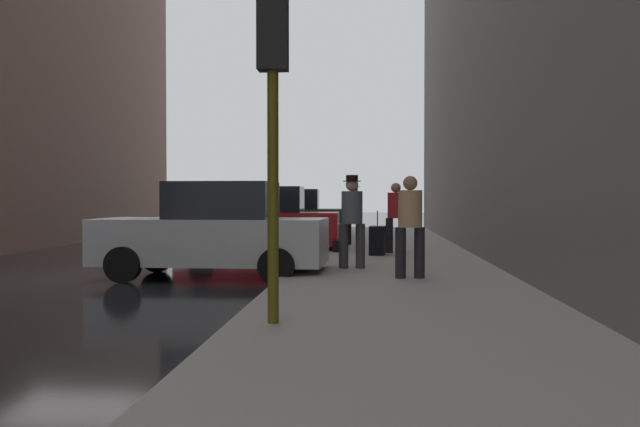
{
  "coord_description": "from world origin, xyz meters",
  "views": [
    {
      "loc": [
        5.54,
        -12.85,
        1.5
      ],
      "look_at": [
        4.3,
        4.73,
        1.1
      ],
      "focal_mm": 40.0,
      "sensor_mm": 36.0,
      "label": 1
    }
  ],
  "objects_px": {
    "duffel_bag": "(339,246)",
    "pedestrian_in_tan_coat": "(410,221)",
    "parked_red_hatchback": "(261,222)",
    "pedestrian_with_fedora": "(354,210)",
    "parked_dark_green_sedan": "(287,216)",
    "fire_hydrant": "(320,244)",
    "rolling_suitcase": "(377,240)",
    "parked_silver_sedan": "(215,232)",
    "traffic_light": "(273,79)",
    "pedestrian_with_beanie": "(352,217)",
    "pedestrian_in_red_jacket": "(396,214)"
  },
  "relations": [
    {
      "from": "pedestrian_in_red_jacket",
      "to": "traffic_light",
      "type": "bearing_deg",
      "value": -99.51
    },
    {
      "from": "fire_hydrant",
      "to": "traffic_light",
      "type": "xyz_separation_m",
      "value": [
        0.05,
        -7.77,
        2.26
      ]
    },
    {
      "from": "parked_silver_sedan",
      "to": "parked_dark_green_sedan",
      "type": "bearing_deg",
      "value": 90.0
    },
    {
      "from": "parked_dark_green_sedan",
      "to": "duffel_bag",
      "type": "height_order",
      "value": "parked_dark_green_sedan"
    },
    {
      "from": "parked_dark_green_sedan",
      "to": "rolling_suitcase",
      "type": "distance_m",
      "value": 8.42
    },
    {
      "from": "parked_silver_sedan",
      "to": "pedestrian_with_beanie",
      "type": "xyz_separation_m",
      "value": [
        2.55,
        0.5,
        0.29
      ]
    },
    {
      "from": "parked_silver_sedan",
      "to": "pedestrian_in_tan_coat",
      "type": "height_order",
      "value": "pedestrian_in_tan_coat"
    },
    {
      "from": "duffel_bag",
      "to": "parked_red_hatchback",
      "type": "bearing_deg",
      "value": 155.1
    },
    {
      "from": "fire_hydrant",
      "to": "parked_silver_sedan",
      "type": "bearing_deg",
      "value": -128.46
    },
    {
      "from": "fire_hydrant",
      "to": "duffel_bag",
      "type": "bearing_deg",
      "value": 82.37
    },
    {
      "from": "parked_silver_sedan",
      "to": "parked_red_hatchback",
      "type": "xyz_separation_m",
      "value": [
        0.0,
        5.65,
        0.0
      ]
    },
    {
      "from": "pedestrian_with_beanie",
      "to": "fire_hydrant",
      "type": "bearing_deg",
      "value": 112.77
    },
    {
      "from": "traffic_light",
      "to": "pedestrian_with_beanie",
      "type": "distance_m",
      "value": 6.26
    },
    {
      "from": "pedestrian_in_tan_coat",
      "to": "duffel_bag",
      "type": "bearing_deg",
      "value": 103.93
    },
    {
      "from": "parked_red_hatchback",
      "to": "pedestrian_in_red_jacket",
      "type": "bearing_deg",
      "value": -18.97
    },
    {
      "from": "traffic_light",
      "to": "duffel_bag",
      "type": "bearing_deg",
      "value": 88.48
    },
    {
      "from": "parked_dark_green_sedan",
      "to": "parked_silver_sedan",
      "type": "bearing_deg",
      "value": -90.0
    },
    {
      "from": "parked_red_hatchback",
      "to": "parked_dark_green_sedan",
      "type": "height_order",
      "value": "same"
    },
    {
      "from": "parked_silver_sedan",
      "to": "pedestrian_with_fedora",
      "type": "bearing_deg",
      "value": 71.76
    },
    {
      "from": "rolling_suitcase",
      "to": "pedestrian_with_beanie",
      "type": "bearing_deg",
      "value": -99.06
    },
    {
      "from": "parked_silver_sedan",
      "to": "traffic_light",
      "type": "xyz_separation_m",
      "value": [
        1.85,
        -5.5,
        1.91
      ]
    },
    {
      "from": "pedestrian_with_beanie",
      "to": "pedestrian_in_tan_coat",
      "type": "bearing_deg",
      "value": -57.99
    },
    {
      "from": "duffel_bag",
      "to": "pedestrian_in_tan_coat",
      "type": "bearing_deg",
      "value": -76.07
    },
    {
      "from": "pedestrian_with_beanie",
      "to": "pedestrian_with_fedora",
      "type": "height_order",
      "value": "same"
    },
    {
      "from": "parked_dark_green_sedan",
      "to": "pedestrian_in_tan_coat",
      "type": "relative_size",
      "value": 2.49
    },
    {
      "from": "parked_red_hatchback",
      "to": "pedestrian_with_fedora",
      "type": "relative_size",
      "value": 2.38
    },
    {
      "from": "parked_dark_green_sedan",
      "to": "fire_hydrant",
      "type": "relative_size",
      "value": 6.05
    },
    {
      "from": "pedestrian_in_tan_coat",
      "to": "parked_silver_sedan",
      "type": "bearing_deg",
      "value": 162.58
    },
    {
      "from": "fire_hydrant",
      "to": "rolling_suitcase",
      "type": "bearing_deg",
      "value": 49.46
    },
    {
      "from": "pedestrian_with_fedora",
      "to": "rolling_suitcase",
      "type": "relative_size",
      "value": 1.71
    },
    {
      "from": "fire_hydrant",
      "to": "duffel_bag",
      "type": "relative_size",
      "value": 1.6
    },
    {
      "from": "pedestrian_with_beanie",
      "to": "rolling_suitcase",
      "type": "xyz_separation_m",
      "value": [
        0.52,
        3.24,
        -0.65
      ]
    },
    {
      "from": "pedestrian_with_fedora",
      "to": "traffic_light",
      "type": "bearing_deg",
      "value": -92.54
    },
    {
      "from": "pedestrian_in_red_jacket",
      "to": "pedestrian_with_fedora",
      "type": "xyz_separation_m",
      "value": [
        -1.09,
        2.92,
        0.03
      ]
    },
    {
      "from": "pedestrian_in_tan_coat",
      "to": "duffel_bag",
      "type": "relative_size",
      "value": 3.89
    },
    {
      "from": "parked_dark_green_sedan",
      "to": "rolling_suitcase",
      "type": "height_order",
      "value": "parked_dark_green_sedan"
    },
    {
      "from": "parked_red_hatchback",
      "to": "rolling_suitcase",
      "type": "height_order",
      "value": "parked_red_hatchback"
    },
    {
      "from": "rolling_suitcase",
      "to": "parked_silver_sedan",
      "type": "bearing_deg",
      "value": -129.29
    },
    {
      "from": "parked_red_hatchback",
      "to": "pedestrian_with_beanie",
      "type": "relative_size",
      "value": 2.38
    },
    {
      "from": "parked_silver_sedan",
      "to": "duffel_bag",
      "type": "relative_size",
      "value": 9.68
    },
    {
      "from": "parked_red_hatchback",
      "to": "duffel_bag",
      "type": "bearing_deg",
      "value": -24.9
    },
    {
      "from": "parked_silver_sedan",
      "to": "pedestrian_in_red_jacket",
      "type": "distance_m",
      "value": 5.67
    },
    {
      "from": "pedestrian_with_fedora",
      "to": "rolling_suitcase",
      "type": "height_order",
      "value": "pedestrian_with_fedora"
    },
    {
      "from": "parked_red_hatchback",
      "to": "pedestrian_with_fedora",
      "type": "distance_m",
      "value": 2.98
    },
    {
      "from": "parked_dark_green_sedan",
      "to": "pedestrian_with_fedora",
      "type": "height_order",
      "value": "pedestrian_with_fedora"
    },
    {
      "from": "fire_hydrant",
      "to": "pedestrian_with_fedora",
      "type": "relative_size",
      "value": 0.4
    },
    {
      "from": "parked_red_hatchback",
      "to": "traffic_light",
      "type": "height_order",
      "value": "traffic_light"
    },
    {
      "from": "traffic_light",
      "to": "fire_hydrant",
      "type": "bearing_deg",
      "value": 90.37
    },
    {
      "from": "traffic_light",
      "to": "pedestrian_in_red_jacket",
      "type": "relative_size",
      "value": 2.11
    },
    {
      "from": "parked_silver_sedan",
      "to": "pedestrian_in_tan_coat",
      "type": "distance_m",
      "value": 3.74
    }
  ]
}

